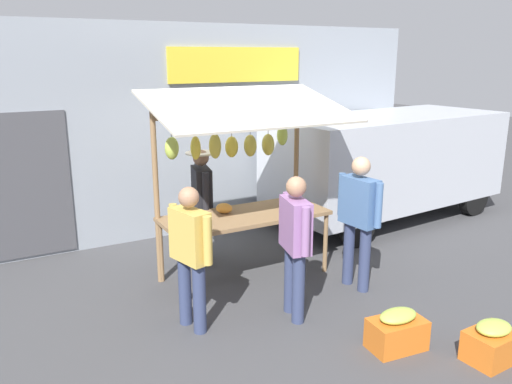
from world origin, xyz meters
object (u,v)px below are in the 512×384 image
Objects in this scene: shopper_in_striped_shirt at (191,249)px; shopper_with_shopping_bag at (295,238)px; vendor_with_sunhat at (202,197)px; produce_crate_side at (492,343)px; market_stall at (243,162)px; parked_van at (381,158)px; produce_crate_near at (397,331)px; shopper_with_ponytail at (359,213)px.

shopper_in_striped_shirt is 1.15m from shopper_with_shopping_bag.
produce_crate_side is at bearing 34.44° from vendor_with_sunhat.
parked_van is at bearing -162.67° from market_stall.
market_stall is 1.52× the size of vendor_with_sunhat.
market_stall is at bearing 36.04° from vendor_with_sunhat.
produce_crate_near is at bearing -43.35° from produce_crate_side.
produce_crate_near is at bearing 46.12° from parked_van.
shopper_with_shopping_bag is at bearing 30.54° from parked_van.
shopper_with_ponytail is 3.34× the size of produce_crate_side.
market_stall is at bearing -63.15° from shopper_in_striped_shirt.
shopper_with_shopping_bag reaches higher than vendor_with_sunhat.
parked_van is 8.84× the size of produce_crate_side.
parked_van is (-3.32, -1.04, -0.44)m from market_stall.
shopper_with_ponytail is (-2.23, 0.06, 0.08)m from shopper_in_striped_shirt.
vendor_with_sunhat is 2.03m from shopper_with_shopping_bag.
produce_crate_near is at bearing 101.74° from market_stall.
market_stall is at bearing 11.42° from shopper_with_shopping_bag.
vendor_with_sunhat is at bearing -67.13° from market_stall.
parked_van reaches higher than produce_crate_side.
shopper_in_striped_shirt is at bearing -41.25° from produce_crate_side.
parked_van reaches higher than shopper_in_striped_shirt.
produce_crate_near is 0.90m from produce_crate_side.
market_stall is 1.46m from shopper_with_shopping_bag.
parked_van reaches higher than produce_crate_near.
shopper_with_shopping_bag is at bearing -54.71° from produce_crate_side.
vendor_with_sunhat is 3.21× the size of produce_crate_side.
shopper_with_ponytail is (-1.37, 1.74, 0.03)m from vendor_with_sunhat.
parked_van is 4.69m from produce_crate_side.
vendor_with_sunhat is 0.96× the size of shopper_with_ponytail.
vendor_with_sunhat reaches higher than shopper_in_striped_shirt.
produce_crate_near reaches higher than produce_crate_side.
shopper_with_ponytail reaches higher than produce_crate_near.
parked_van reaches higher than vendor_with_sunhat.
produce_crate_side is at bearing 176.72° from shopper_with_ponytail.
market_stall is 3.50m from produce_crate_side.
parked_van is at bearing -118.23° from produce_crate_side.
shopper_with_ponytail is 1.16m from shopper_with_shopping_bag.
market_stall is 1.65m from shopper_in_striped_shirt.
shopper_with_shopping_bag is 2.21m from produce_crate_side.
shopper_with_shopping_bag is (-0.24, 2.01, -0.02)m from vendor_with_sunhat.
market_stall is at bearing -78.26° from produce_crate_near.
produce_crate_near is at bearing 151.36° from shopper_with_ponytail.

